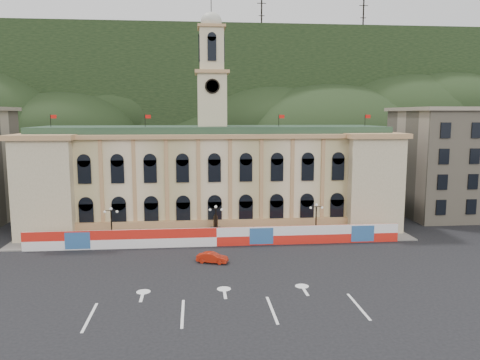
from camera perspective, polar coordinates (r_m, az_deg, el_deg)
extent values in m
plane|color=black|center=(48.82, -2.01, -12.92)|extent=(260.00, 260.00, 0.00)
cube|color=black|center=(175.59, -4.69, 9.48)|extent=(230.00, 70.00, 44.00)
cube|color=#595651|center=(160.51, 8.29, 12.43)|extent=(22.00, 8.00, 14.00)
cube|color=#595651|center=(160.28, -22.30, 10.49)|extent=(16.00, 7.00, 10.00)
cylinder|color=black|center=(165.35, 2.64, 19.37)|extent=(0.50, 0.50, 20.00)
cylinder|color=black|center=(173.65, 14.80, 18.57)|extent=(0.50, 0.50, 20.00)
cube|color=beige|center=(74.30, -3.36, -0.07)|extent=(55.00, 15.00, 14.00)
cube|color=tan|center=(67.75, -3.07, -5.86)|extent=(56.00, 0.80, 2.40)
cube|color=tan|center=(73.63, -3.41, 5.56)|extent=(56.20, 16.20, 0.60)
cube|color=#2A4630|center=(73.61, -3.41, 6.11)|extent=(53.00, 13.00, 1.20)
cube|color=beige|center=(76.15, -21.29, -0.41)|extent=(8.00, 17.00, 14.00)
cube|color=beige|center=(77.81, 14.23, 0.06)|extent=(8.00, 17.00, 14.00)
cube|color=beige|center=(73.60, -3.44, 9.69)|extent=(4.40, 4.40, 8.00)
cube|color=tan|center=(73.84, -3.47, 12.95)|extent=(5.20, 5.20, 0.50)
cube|color=beige|center=(74.20, -3.49, 15.49)|extent=(3.60, 3.60, 6.50)
cube|color=tan|center=(74.71, -3.52, 18.07)|extent=(4.20, 4.20, 0.40)
cylinder|color=black|center=(71.39, -3.39, 11.35)|extent=(2.20, 0.20, 2.20)
ellipsoid|color=beige|center=(74.88, -3.52, 18.75)|extent=(3.20, 3.20, 2.72)
cube|color=tan|center=(89.53, 25.24, 1.84)|extent=(20.00, 16.00, 18.00)
cube|color=gray|center=(89.14, 25.60, 7.80)|extent=(21.00, 17.00, 0.60)
cube|color=red|center=(62.70, -2.86, -6.95)|extent=(50.00, 0.25, 2.50)
cube|color=#2E5F9C|center=(64.35, -19.21, -7.01)|extent=(3.20, 0.05, 2.20)
cube|color=#2E5F9C|center=(63.11, 2.63, -6.85)|extent=(3.20, 0.05, 2.20)
cube|color=#2E5F9C|center=(66.51, 14.74, -6.34)|extent=(3.20, 0.05, 2.20)
cube|color=slate|center=(65.66, -2.97, -7.32)|extent=(56.00, 5.50, 0.16)
cube|color=#595651|center=(65.69, -2.98, -6.58)|extent=(1.40, 1.40, 1.80)
cylinder|color=black|center=(65.28, -2.99, -5.13)|extent=(0.60, 0.60, 1.60)
sphere|color=black|center=(65.08, -3.00, -4.36)|extent=(0.44, 0.44, 0.44)
cylinder|color=black|center=(65.84, -15.31, -7.50)|extent=(0.44, 0.44, 0.30)
cylinder|color=black|center=(65.28, -15.38, -5.59)|extent=(0.18, 0.18, 4.80)
cube|color=black|center=(64.79, -15.46, -3.62)|extent=(1.60, 0.08, 0.08)
sphere|color=silver|center=(64.96, -16.15, -3.75)|extent=(0.36, 0.36, 0.36)
sphere|color=silver|center=(64.69, -14.75, -3.74)|extent=(0.36, 0.36, 0.36)
sphere|color=silver|center=(64.74, -15.47, -3.40)|extent=(0.40, 0.40, 0.40)
cylinder|color=black|center=(64.92, -2.94, -7.44)|extent=(0.44, 0.44, 0.30)
cylinder|color=black|center=(64.36, -2.95, -5.51)|extent=(0.18, 0.18, 4.80)
cube|color=black|center=(63.86, -2.97, -3.50)|extent=(1.60, 0.08, 0.08)
sphere|color=silver|center=(63.86, -3.69, -3.64)|extent=(0.36, 0.36, 0.36)
sphere|color=silver|center=(63.93, -2.25, -3.62)|extent=(0.36, 0.36, 0.36)
sphere|color=silver|center=(63.81, -2.97, -3.28)|extent=(0.40, 0.40, 0.40)
cylinder|color=black|center=(66.98, 9.21, -7.05)|extent=(0.44, 0.44, 0.30)
cylinder|color=black|center=(66.44, 9.25, -5.17)|extent=(0.18, 0.18, 4.80)
cube|color=black|center=(65.95, 9.29, -3.22)|extent=(1.60, 0.08, 0.08)
sphere|color=silver|center=(65.78, 8.62, -3.37)|extent=(0.36, 0.36, 0.36)
sphere|color=silver|center=(66.19, 9.96, -3.33)|extent=(0.36, 0.36, 0.36)
sphere|color=silver|center=(65.91, 9.30, -3.01)|extent=(0.40, 0.40, 0.40)
imported|color=#B31F0C|center=(56.18, -3.40, -9.43)|extent=(3.53, 4.48, 1.22)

